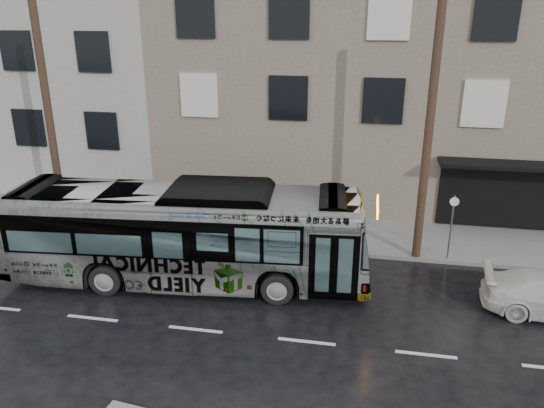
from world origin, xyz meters
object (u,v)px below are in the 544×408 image
(bus, at_px, (185,234))
(utility_pole_rear, at_px, (49,120))
(utility_pole_front, at_px, (428,135))
(sign_post, at_px, (451,228))

(bus, bearing_deg, utility_pole_rear, 59.80)
(utility_pole_front, height_order, utility_pole_rear, same)
(sign_post, bearing_deg, utility_pole_front, 180.00)
(utility_pole_front, height_order, sign_post, utility_pole_front)
(utility_pole_front, xyz_separation_m, utility_pole_rear, (-14.00, 0.00, 0.00))
(utility_pole_rear, xyz_separation_m, sign_post, (15.10, 0.00, -3.30))
(utility_pole_front, relative_size, utility_pole_rear, 1.00)
(utility_pole_front, bearing_deg, utility_pole_rear, 180.00)
(sign_post, bearing_deg, utility_pole_rear, 180.00)
(utility_pole_rear, bearing_deg, bus, -25.44)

